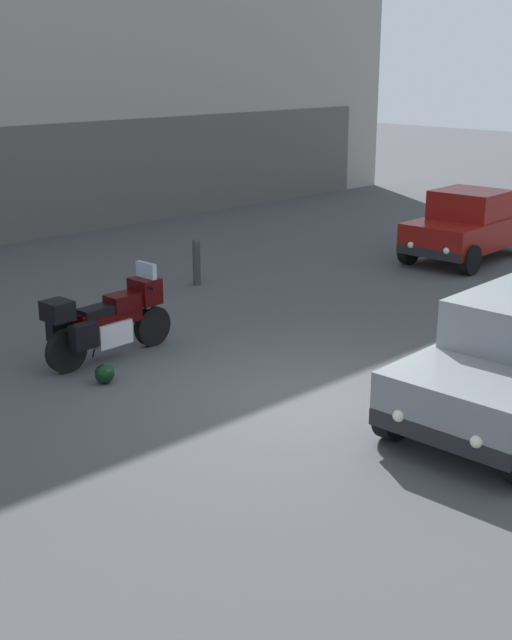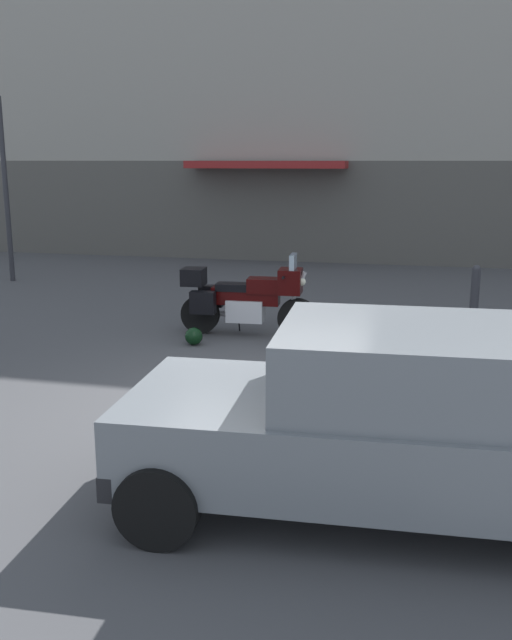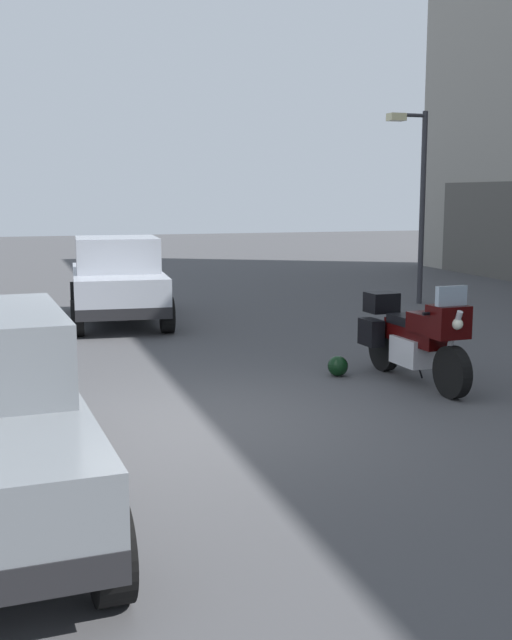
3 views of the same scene
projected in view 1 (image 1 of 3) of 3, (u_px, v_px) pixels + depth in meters
The scene contains 5 objects.
ground_plane at pixel (306, 400), 11.24m from camera, with size 80.00×80.00×0.00m, color #424244.
motorcycle at pixel (108, 320), 12.61m from camera, with size 2.26×0.78×1.36m.
helmet at pixel (105, 374), 11.79m from camera, with size 0.28×0.28×0.28m, color black.
car_compact_side at pixel (469, 226), 18.84m from camera, with size 3.56×1.93×1.56m.
bollard_curbside at pixel (197, 260), 16.80m from camera, with size 0.16×0.16×0.94m.
Camera 1 is at (-7.68, -7.06, 4.37)m, focal length 47.36 mm.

